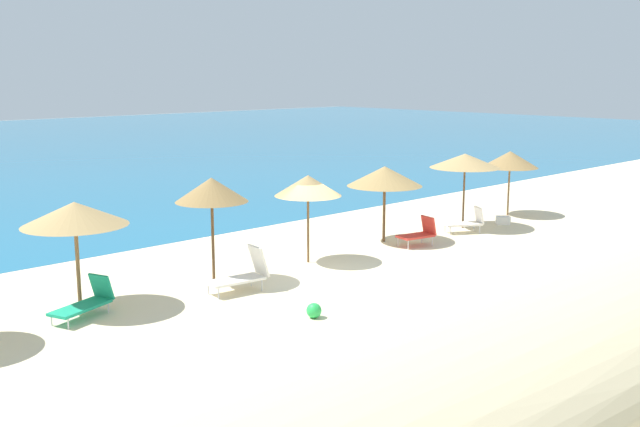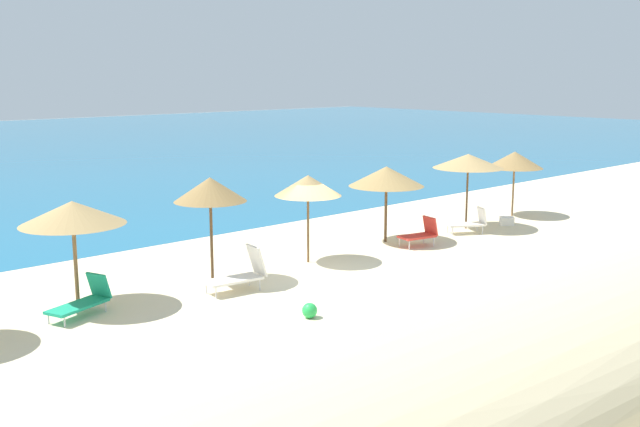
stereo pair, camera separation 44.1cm
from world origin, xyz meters
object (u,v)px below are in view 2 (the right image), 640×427
object	(u,v)px
beach_umbrella_3	(308,186)
lounge_chair_0	(470,222)
beach_umbrella_4	(386,176)
beach_umbrella_5	(468,161)
lounge_chair_3	(421,233)
cooler_box	(507,221)
lounge_chair_1	(241,274)
beach_umbrella_6	(515,160)
beach_umbrella_2	(210,190)
beach_ball	(310,310)
beach_umbrella_1	(72,213)
lounge_chair_4	(83,301)

from	to	relation	value
beach_umbrella_3	lounge_chair_0	distance (m)	7.58
beach_umbrella_4	lounge_chair_0	world-z (taller)	beach_umbrella_4
beach_umbrella_5	lounge_chair_3	world-z (taller)	beach_umbrella_5
lounge_chair_3	cooler_box	world-z (taller)	lounge_chair_3
beach_umbrella_4	lounge_chair_1	distance (m)	7.72
beach_umbrella_5	lounge_chair_3	distance (m)	4.24
beach_umbrella_6	beach_umbrella_2	bearing A→B (deg)	-179.80
lounge_chair_0	lounge_chair_1	size ratio (longest dim) A/B	0.87
beach_umbrella_4	cooler_box	distance (m)	6.17
beach_umbrella_4	beach_ball	xyz separation A→B (m)	(-7.50, -4.44, -2.14)
beach_umbrella_1	lounge_chair_0	xyz separation A→B (m)	(14.66, -1.24, -2.03)
cooler_box	lounge_chair_3	bearing A→B (deg)	-179.40
beach_umbrella_3	lounge_chair_3	size ratio (longest dim) A/B	1.98
lounge_chair_1	beach_ball	bearing A→B (deg)	-175.74
lounge_chair_4	beach_umbrella_6	bearing A→B (deg)	-108.70
beach_umbrella_1	cooler_box	distance (m)	17.17
beach_umbrella_3	lounge_chair_3	world-z (taller)	beach_umbrella_3
beach_umbrella_1	lounge_chair_3	bearing A→B (deg)	-6.58
beach_umbrella_4	lounge_chair_4	bearing A→B (deg)	-177.17
beach_umbrella_3	lounge_chair_4	distance (m)	7.83
beach_umbrella_4	lounge_chair_1	world-z (taller)	beach_umbrella_4
beach_umbrella_2	beach_umbrella_4	distance (m)	7.51
beach_umbrella_2	cooler_box	world-z (taller)	beach_umbrella_2
lounge_chair_1	beach_ball	world-z (taller)	lounge_chair_1
beach_umbrella_3	beach_umbrella_5	bearing A→B (deg)	-1.21
beach_umbrella_1	beach_umbrella_4	bearing A→B (deg)	-0.43
beach_umbrella_1	lounge_chair_1	world-z (taller)	beach_umbrella_1
beach_umbrella_4	lounge_chair_0	size ratio (longest dim) A/B	1.75
beach_umbrella_6	lounge_chair_0	distance (m)	4.68
beach_umbrella_3	cooler_box	bearing A→B (deg)	-5.25
lounge_chair_3	beach_umbrella_6	bearing A→B (deg)	-69.81
beach_umbrella_3	beach_ball	size ratio (longest dim) A/B	7.35
beach_umbrella_5	cooler_box	size ratio (longest dim) A/B	5.52
lounge_chair_4	cooler_box	size ratio (longest dim) A/B	3.41
lounge_chair_3	lounge_chair_4	bearing A→B (deg)	98.48
beach_umbrella_2	lounge_chair_4	distance (m)	4.60
beach_umbrella_5	beach_ball	size ratio (longest dim) A/B	7.62
lounge_chair_3	beach_ball	size ratio (longest dim) A/B	3.72
lounge_chair_0	beach_ball	bearing A→B (deg)	137.76
beach_umbrella_1	beach_umbrella_3	xyz separation A→B (m)	(7.40, -0.42, -0.01)
beach_umbrella_1	beach_umbrella_4	size ratio (longest dim) A/B	1.03
beach_umbrella_5	beach_umbrella_6	distance (m)	3.54
lounge_chair_3	lounge_chair_4	size ratio (longest dim) A/B	0.79
beach_umbrella_2	beach_ball	world-z (taller)	beach_umbrella_2
beach_umbrella_1	lounge_chair_3	world-z (taller)	beach_umbrella_1
beach_umbrella_3	lounge_chair_0	world-z (taller)	beach_umbrella_3
beach_umbrella_6	beach_ball	size ratio (longest dim) A/B	7.15
beach_umbrella_2	beach_umbrella_5	world-z (taller)	beach_umbrella_2
beach_umbrella_1	beach_umbrella_3	size ratio (longest dim) A/B	1.00
cooler_box	lounge_chair_0	bearing A→B (deg)	178.43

